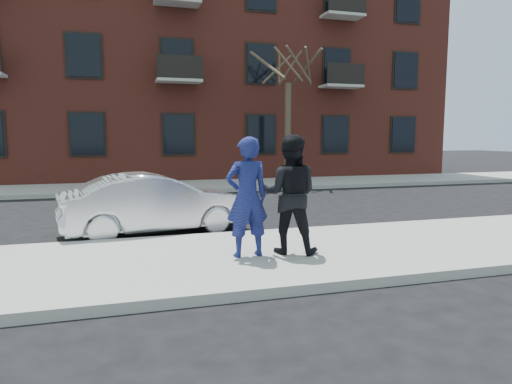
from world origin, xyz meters
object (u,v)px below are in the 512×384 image
object	(u,v)px
man_peacoat	(290,194)
street_tree	(288,54)
silver_sedan	(156,204)
man_hoodie	(247,197)

from	to	relation	value
man_peacoat	street_tree	bearing A→B (deg)	-84.94
street_tree	silver_sedan	bearing A→B (deg)	-126.03
man_hoodie	man_peacoat	bearing A→B (deg)	179.14
street_tree	silver_sedan	xyz separation A→B (m)	(-6.15, -8.46, -4.86)
silver_sedan	man_hoodie	bearing A→B (deg)	-166.70
street_tree	man_peacoat	xyz separation A→B (m)	(-4.15, -11.33, -4.38)
silver_sedan	man_peacoat	world-z (taller)	man_peacoat
street_tree	man_peacoat	bearing A→B (deg)	-110.09
street_tree	man_peacoat	world-z (taller)	street_tree
street_tree	man_hoodie	xyz separation A→B (m)	(-4.90, -11.36, -4.39)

